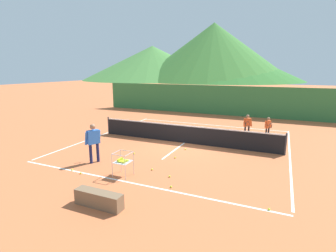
# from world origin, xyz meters

# --- Properties ---
(ground_plane) EXTENTS (120.00, 120.00, 0.00)m
(ground_plane) POSITION_xyz_m (0.00, 0.00, 0.00)
(ground_plane) COLOR #BC6038
(line_baseline_near) EXTENTS (10.28, 0.08, 0.01)m
(line_baseline_near) POSITION_xyz_m (0.00, -5.41, 0.00)
(line_baseline_near) COLOR white
(line_baseline_near) RESTS_ON ground
(line_baseline_far) EXTENTS (10.28, 0.08, 0.01)m
(line_baseline_far) POSITION_xyz_m (0.00, 5.01, 0.00)
(line_baseline_far) COLOR white
(line_baseline_far) RESTS_ON ground
(line_sideline_west) EXTENTS (0.08, 10.43, 0.01)m
(line_sideline_west) POSITION_xyz_m (-5.14, 0.00, 0.00)
(line_sideline_west) COLOR white
(line_sideline_west) RESTS_ON ground
(line_sideline_east) EXTENTS (0.08, 10.43, 0.01)m
(line_sideline_east) POSITION_xyz_m (5.14, 0.00, 0.00)
(line_sideline_east) COLOR white
(line_sideline_east) RESTS_ON ground
(line_service_center) EXTENTS (0.08, 5.65, 0.01)m
(line_service_center) POSITION_xyz_m (0.00, 0.00, 0.00)
(line_service_center) COLOR white
(line_service_center) RESTS_ON ground
(tennis_net) EXTENTS (9.93, 0.08, 1.05)m
(tennis_net) POSITION_xyz_m (0.00, 0.00, 0.50)
(tennis_net) COLOR #333338
(tennis_net) RESTS_ON ground
(instructor) EXTENTS (0.51, 0.83, 1.67)m
(instructor) POSITION_xyz_m (-2.46, -4.30, 1.00)
(instructor) COLOR #191E4C
(instructor) RESTS_ON ground
(student_0) EXTENTS (0.50, 0.69, 1.33)m
(student_0) POSITION_xyz_m (2.89, 2.60, 0.80)
(student_0) COLOR black
(student_0) RESTS_ON ground
(student_1) EXTENTS (0.40, 0.68, 1.20)m
(student_1) POSITION_xyz_m (3.99, 2.93, 0.72)
(student_1) COLOR black
(student_1) RESTS_ON ground
(ball_cart) EXTENTS (0.58, 0.58, 0.90)m
(ball_cart) POSITION_xyz_m (-0.57, -5.00, 0.59)
(ball_cart) COLOR #B7B7BC
(ball_cart) RESTS_ON ground
(tennis_ball_0) EXTENTS (0.07, 0.07, 0.07)m
(tennis_ball_0) POSITION_xyz_m (4.52, -5.37, 0.03)
(tennis_ball_0) COLOR yellow
(tennis_ball_0) RESTS_ON ground
(tennis_ball_1) EXTENTS (0.07, 0.07, 0.07)m
(tennis_ball_1) POSITION_xyz_m (-1.49, -2.72, 0.03)
(tennis_ball_1) COLOR yellow
(tennis_ball_1) RESTS_ON ground
(tennis_ball_2) EXTENTS (0.07, 0.07, 0.07)m
(tennis_ball_2) POSITION_xyz_m (-2.66, -5.40, 0.03)
(tennis_ball_2) COLOR yellow
(tennis_ball_2) RESTS_ON ground
(tennis_ball_3) EXTENTS (0.07, 0.07, 0.07)m
(tennis_ball_3) POSITION_xyz_m (0.48, -2.46, 0.03)
(tennis_ball_3) COLOR yellow
(tennis_ball_3) RESTS_ON ground
(tennis_ball_4) EXTENTS (0.07, 0.07, 0.07)m
(tennis_ball_4) POSITION_xyz_m (0.47, -1.13, 0.03)
(tennis_ball_4) COLOR yellow
(tennis_ball_4) RESTS_ON ground
(tennis_ball_5) EXTENTS (0.07, 0.07, 0.07)m
(tennis_ball_5) POSITION_xyz_m (0.17, -4.09, 0.03)
(tennis_ball_5) COLOR yellow
(tennis_ball_5) RESTS_ON ground
(tennis_ball_6) EXTENTS (0.07, 0.07, 0.07)m
(tennis_ball_6) POSITION_xyz_m (1.45, -5.19, 0.03)
(tennis_ball_6) COLOR yellow
(tennis_ball_6) RESTS_ON ground
(tennis_ball_7) EXTENTS (0.07, 0.07, 0.07)m
(tennis_ball_7) POSITION_xyz_m (1.07, -4.43, 0.03)
(tennis_ball_7) COLOR yellow
(tennis_ball_7) RESTS_ON ground
(tennis_ball_8) EXTENTS (0.07, 0.07, 0.07)m
(tennis_ball_8) POSITION_xyz_m (-2.13, -5.51, 0.03)
(tennis_ball_8) COLOR yellow
(tennis_ball_8) RESTS_ON ground
(windscreen_fence) EXTENTS (22.62, 0.08, 2.51)m
(windscreen_fence) POSITION_xyz_m (0.00, 9.40, 1.25)
(windscreen_fence) COLOR #33753D
(windscreen_fence) RESTS_ON ground
(courtside_bench) EXTENTS (1.50, 0.36, 0.46)m
(courtside_bench) POSITION_xyz_m (0.03, -7.13, 0.23)
(courtside_bench) COLOR brown
(courtside_bench) RESTS_ON ground
(hill_0) EXTENTS (52.24, 52.24, 18.98)m
(hill_0) POSITION_xyz_m (-18.04, 76.53, 9.49)
(hill_0) COLOR #38702D
(hill_0) RESTS_ON ground
(hill_1) EXTENTS (53.08, 53.08, 12.24)m
(hill_1) POSITION_xyz_m (-15.31, 77.07, 6.12)
(hill_1) COLOR #2D6628
(hill_1) RESTS_ON ground
(hill_2) EXTENTS (50.19, 50.19, 12.04)m
(hill_2) POSITION_xyz_m (-39.81, 73.53, 6.02)
(hill_2) COLOR #427A38
(hill_2) RESTS_ON ground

